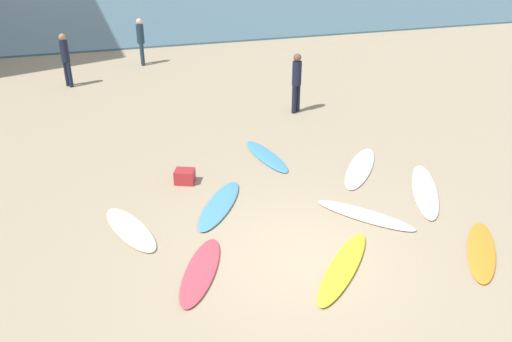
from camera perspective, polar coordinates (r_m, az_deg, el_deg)
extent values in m
plane|color=tan|center=(10.43, 4.70, -8.98)|extent=(120.00, 120.00, 0.00)
ellipsoid|color=#4795DE|center=(14.09, 1.10, 1.55)|extent=(0.89, 2.13, 0.06)
ellipsoid|color=#D64555|center=(10.06, -5.79, -10.31)|extent=(1.34, 2.09, 0.08)
ellipsoid|color=yellow|center=(10.21, 9.04, -9.84)|extent=(1.96, 2.14, 0.09)
ellipsoid|color=silver|center=(11.80, 11.28, -4.52)|extent=(1.84, 1.97, 0.07)
ellipsoid|color=#EFEFC2|center=(11.41, -12.94, -5.91)|extent=(1.25, 2.05, 0.07)
ellipsoid|color=white|center=(13.06, 17.17, -1.96)|extent=(1.59, 2.56, 0.08)
ellipsoid|color=white|center=(13.74, 10.77, 0.33)|extent=(1.87, 2.27, 0.06)
ellipsoid|color=orange|center=(11.35, 22.40, -7.72)|extent=(1.61, 2.00, 0.07)
ellipsoid|color=#4C97D5|center=(11.95, -3.84, -3.55)|extent=(1.61, 2.16, 0.08)
cylinder|color=#1E3342|center=(22.33, -11.79, 11.89)|extent=(0.14, 0.14, 0.85)
cylinder|color=#1E3342|center=(22.14, -11.73, 11.76)|extent=(0.14, 0.14, 0.85)
cylinder|color=#1E3342|center=(22.05, -11.95, 13.78)|extent=(0.28, 0.28, 0.71)
sphere|color=beige|center=(21.95, -12.07, 14.97)|extent=(0.23, 0.23, 0.23)
cylinder|color=#191E33|center=(17.03, 4.37, 7.61)|extent=(0.14, 0.14, 0.87)
cylinder|color=#191E33|center=(16.87, 3.99, 7.43)|extent=(0.14, 0.14, 0.87)
cylinder|color=#191E33|center=(16.70, 4.27, 10.10)|extent=(0.39, 0.39, 0.73)
sphere|color=brown|center=(16.56, 4.33, 11.69)|extent=(0.24, 0.24, 0.24)
cylinder|color=#191E33|center=(20.24, -18.80, 9.46)|extent=(0.14, 0.14, 0.87)
cylinder|color=#191E33|center=(20.40, -19.11, 9.55)|extent=(0.14, 0.14, 0.87)
cylinder|color=#191E33|center=(20.11, -19.30, 11.67)|extent=(0.39, 0.39, 0.73)
sphere|color=#9E7051|center=(20.00, -19.52, 13.00)|extent=(0.24, 0.24, 0.24)
cube|color=#B2282D|center=(12.92, -7.42, -0.56)|extent=(0.55, 0.50, 0.33)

